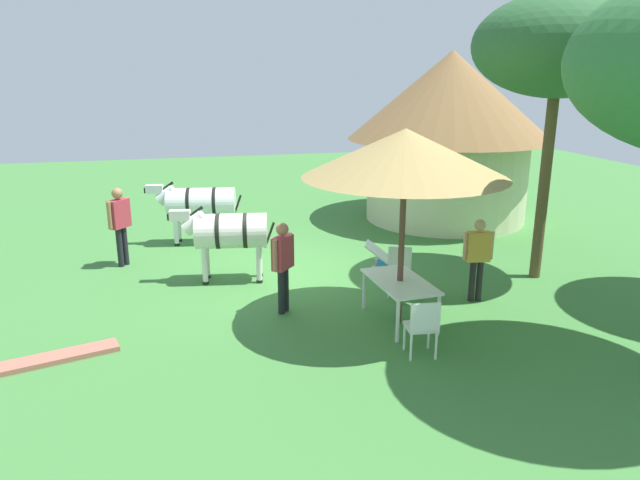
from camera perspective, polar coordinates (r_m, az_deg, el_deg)
name	(u,v)px	position (r m, az deg, el deg)	size (l,w,h in m)	color
ground_plane	(286,275)	(12.19, -3.39, -3.45)	(36.00, 36.00, 0.00)	#3D7938
thatched_hut	(449,128)	(16.82, 12.47, 10.67)	(5.59, 5.59, 4.64)	beige
shade_umbrella	(405,153)	(9.31, 8.33, 8.37)	(3.28, 3.28, 3.24)	brown
patio_dining_table	(400,285)	(9.85, 7.81, -4.37)	(1.58, 0.92, 0.74)	silver
patio_chair_east_end	(400,268)	(11.12, 7.78, -2.69)	(0.55, 0.56, 0.90)	white
patio_chair_west_end	(423,325)	(8.75, 10.00, -8.15)	(0.47, 0.48, 0.90)	white
guest_beside_umbrella	(283,259)	(10.05, -3.66, -1.90)	(0.46, 0.44, 1.62)	black
guest_behind_table	(478,253)	(10.93, 15.18, -1.19)	(0.26, 0.55, 1.55)	black
standing_watcher	(120,219)	(13.20, -18.99, 1.91)	(0.49, 0.46, 1.72)	black
striped_lounge_chair	(385,261)	(12.31, 6.37, -2.07)	(0.82, 0.95, 0.64)	#2675BC
zebra_nearest_camera	(229,232)	(11.72, -8.92, 0.80)	(0.91, 2.08, 1.56)	silver
zebra_by_umbrella	(199,203)	(14.47, -11.73, 3.58)	(0.95, 2.30, 1.55)	silver
acacia_tree_far_lawn	(559,47)	(12.22, 22.34, 17.08)	(3.20, 3.20, 5.51)	brown
brick_patio_kerb	(17,366)	(9.56, -27.53, -10.87)	(2.80, 0.36, 0.08)	#A56350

